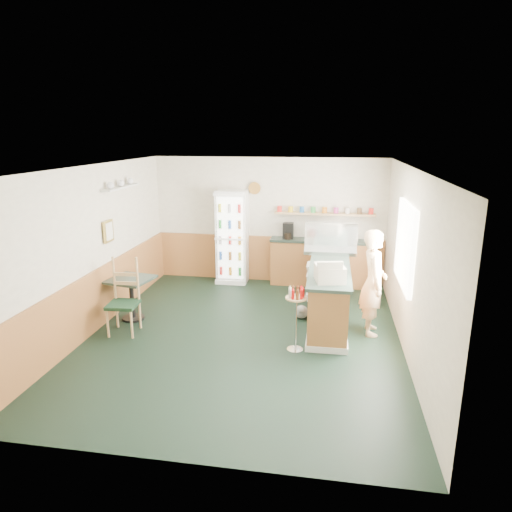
% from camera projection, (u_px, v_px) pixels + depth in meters
% --- Properties ---
extents(ground, '(6.00, 6.00, 0.00)m').
position_uv_depth(ground, '(243.00, 336.00, 7.41)').
color(ground, black).
rests_on(ground, ground).
extents(room_envelope, '(5.04, 6.02, 2.72)m').
position_uv_depth(room_envelope, '(237.00, 234.00, 7.75)').
color(room_envelope, beige).
rests_on(room_envelope, ground).
extents(service_counter, '(0.68, 3.01, 1.01)m').
position_uv_depth(service_counter, '(329.00, 292.00, 8.10)').
color(service_counter, '#A26834').
rests_on(service_counter, ground).
extents(back_counter, '(2.24, 0.42, 1.69)m').
position_uv_depth(back_counter, '(322.00, 261.00, 9.75)').
color(back_counter, '#A26834').
rests_on(back_counter, ground).
extents(drinks_fridge, '(0.66, 0.55, 2.01)m').
position_uv_depth(drinks_fridge, '(232.00, 237.00, 9.88)').
color(drinks_fridge, white).
rests_on(drinks_fridge, ground).
extents(display_case, '(0.97, 0.51, 0.55)m').
position_uv_depth(display_case, '(331.00, 238.00, 8.52)').
color(display_case, silver).
rests_on(display_case, service_counter).
extents(cash_register, '(0.50, 0.52, 0.25)m').
position_uv_depth(cash_register, '(330.00, 273.00, 6.92)').
color(cash_register, beige).
rests_on(cash_register, service_counter).
extents(shopkeeper, '(0.44, 0.60, 1.73)m').
position_uv_depth(shopkeeper, '(373.00, 283.00, 7.32)').
color(shopkeeper, tan).
rests_on(shopkeeper, ground).
extents(condiment_stand, '(0.32, 0.32, 0.99)m').
position_uv_depth(condiment_stand, '(296.00, 308.00, 6.76)').
color(condiment_stand, silver).
rests_on(condiment_stand, ground).
extents(newspaper_rack, '(0.09, 0.43, 0.68)m').
position_uv_depth(newspaper_rack, '(309.00, 282.00, 8.29)').
color(newspaper_rack, black).
rests_on(newspaper_rack, ground).
extents(cafe_table, '(0.80, 0.80, 0.75)m').
position_uv_depth(cafe_table, '(131.00, 291.00, 7.95)').
color(cafe_table, black).
rests_on(cafe_table, ground).
extents(cafe_chair, '(0.49, 0.49, 1.24)m').
position_uv_depth(cafe_chair, '(125.00, 294.00, 7.46)').
color(cafe_chair, black).
rests_on(cafe_chair, ground).
extents(dog_doorstop, '(0.23, 0.30, 0.28)m').
position_uv_depth(dog_doorstop, '(302.00, 311.00, 8.07)').
color(dog_doorstop, gray).
rests_on(dog_doorstop, ground).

